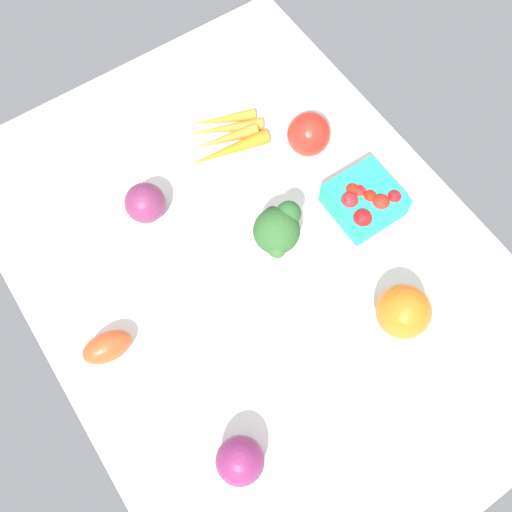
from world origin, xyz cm
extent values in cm
cube|color=white|center=(0.00, 0.00, 1.00)|extent=(104.00, 76.00, 2.00)
cylinder|color=#91BC7F|center=(-0.08, -4.11, 4.05)|extent=(3.56, 3.56, 4.11)
sphere|color=#2F612C|center=(-0.08, -4.11, 9.07)|extent=(7.90, 7.90, 7.90)
sphere|color=#2B5C2B|center=(0.92, -7.10, 10.66)|extent=(4.19, 4.19, 4.19)
sphere|color=#366531|center=(-2.71, -2.35, 8.70)|extent=(2.94, 2.94, 2.94)
sphere|color=#2D5926|center=(2.84, -5.31, 8.97)|extent=(3.02, 3.02, 3.02)
sphere|color=#772A54|center=(18.84, 10.86, 5.63)|extent=(7.26, 7.26, 7.26)
cone|color=orange|center=(28.14, -10.82, 3.20)|extent=(7.43, 13.27, 2.39)
cone|color=orange|center=(26.06, -9.94, 3.21)|extent=(8.63, 15.07, 2.42)
cone|color=orange|center=(23.82, -9.00, 3.34)|extent=(5.65, 13.23, 2.69)
cone|color=orange|center=(21.27, -7.92, 3.42)|extent=(5.65, 16.58, 2.84)
ellipsoid|color=#D84D23|center=(0.09, 28.80, 4.41)|extent=(5.86, 8.67, 4.82)
sphere|color=orange|center=(-22.25, -13.54, 6.49)|extent=(8.98, 8.98, 8.98)
sphere|color=#80265C|center=(-26.39, 20.65, 5.63)|extent=(7.25, 7.25, 7.25)
cube|color=teal|center=(-2.01, -22.03, 4.55)|extent=(11.48, 11.48, 5.09)
sphere|color=red|center=(-2.75, -22.18, 6.37)|extent=(2.78, 2.78, 2.78)
sphere|color=red|center=(-5.45, -18.37, 6.71)|extent=(3.39, 3.39, 3.39)
sphere|color=red|center=(-4.73, -23.02, 6.43)|extent=(3.37, 3.37, 3.37)
sphere|color=red|center=(-0.86, -21.29, 6.38)|extent=(2.74, 2.74, 2.74)
sphere|color=red|center=(-5.22, -25.61, 6.68)|extent=(2.57, 2.57, 2.57)
sphere|color=red|center=(-1.43, -18.69, 6.85)|extent=(3.07, 3.07, 3.07)
sphere|color=red|center=(-0.24, -20.46, 6.44)|extent=(2.75, 2.75, 2.75)
ellipsoid|color=red|center=(14.24, -21.46, 6.16)|extent=(8.94, 8.94, 8.32)
camera|label=1|loc=(-33.47, 22.63, 94.49)|focal=40.47mm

